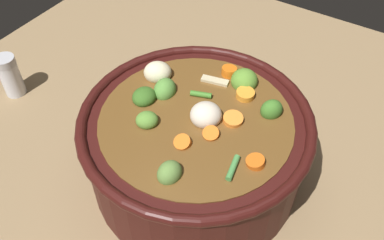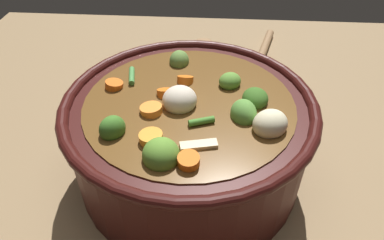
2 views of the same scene
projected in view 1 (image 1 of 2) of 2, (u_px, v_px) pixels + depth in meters
ground_plane at (195, 173)px, 0.67m from camera, size 1.10×1.10×0.00m
cooking_pot at (196, 145)px, 0.62m from camera, size 0.33×0.33×0.15m
salt_shaker at (10, 76)px, 0.77m from camera, size 0.04×0.04×0.08m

